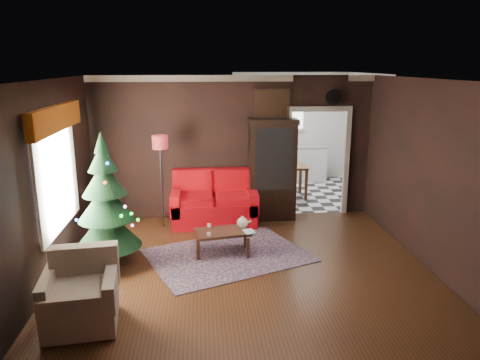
{
  "coord_description": "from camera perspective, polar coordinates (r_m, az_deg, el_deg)",
  "views": [
    {
      "loc": [
        -0.62,
        -6.32,
        3.01
      ],
      "look_at": [
        0.0,
        0.9,
        1.15
      ],
      "focal_mm": 34.01,
      "sensor_mm": 36.0,
      "label": 1
    }
  ],
  "objects": [
    {
      "name": "floor_lamp",
      "position": [
        8.56,
        -9.78,
        -0.58
      ],
      "size": [
        0.32,
        0.32,
        1.84
      ],
      "primitive_type": null,
      "rotation": [
        0.0,
        0.0,
        0.02
      ],
      "color": "black",
      "rests_on": "ground"
    },
    {
      "name": "christmas_tree",
      "position": [
        7.06,
        -16.53,
        -2.32
      ],
      "size": [
        1.31,
        1.31,
        1.9
      ],
      "primitive_type": null,
      "rotation": [
        0.0,
        0.0,
        -0.4
      ],
      "color": "black",
      "rests_on": "ground"
    },
    {
      "name": "loveseat",
      "position": [
        8.74,
        -3.26,
        -2.32
      ],
      "size": [
        1.7,
        0.9,
        1.0
      ],
      "primitive_type": null,
      "color": "maroon",
      "rests_on": "ground"
    },
    {
      "name": "wall_back",
      "position": [
        8.98,
        -0.87,
        4.07
      ],
      "size": [
        5.5,
        0.0,
        5.5
      ],
      "primitive_type": "plane",
      "rotation": [
        1.57,
        0.0,
        0.0
      ],
      "color": "black",
      "rests_on": "ground"
    },
    {
      "name": "doorway",
      "position": [
        9.33,
        9.62,
        2.06
      ],
      "size": [
        1.1,
        0.1,
        2.1
      ],
      "primitive_type": null,
      "color": "silver",
      "rests_on": "ground"
    },
    {
      "name": "painting",
      "position": [
        8.91,
        4.01,
        9.47
      ],
      "size": [
        0.62,
        0.05,
        0.52
      ],
      "primitive_type": "cube",
      "color": "#A56B39",
      "rests_on": "wall_back"
    },
    {
      "name": "curio_cabinet",
      "position": [
        8.94,
        4.04,
        1.03
      ],
      "size": [
        0.9,
        0.45,
        1.9
      ],
      "primitive_type": null,
      "color": "black",
      "rests_on": "ground"
    },
    {
      "name": "teapot",
      "position": [
        7.44,
        0.29,
        -5.35
      ],
      "size": [
        0.23,
        0.23,
        0.2
      ],
      "primitive_type": null,
      "rotation": [
        0.0,
        0.0,
        -0.1
      ],
      "color": "silver",
      "rests_on": "coffee_table"
    },
    {
      "name": "cup_b",
      "position": [
        7.17,
        -3.92,
        -6.79
      ],
      "size": [
        0.08,
        0.08,
        0.05
      ],
      "primitive_type": "cylinder",
      "rotation": [
        0.0,
        0.0,
        0.32
      ],
      "color": "white",
      "rests_on": "coffee_table"
    },
    {
      "name": "wall_clock",
      "position": [
        9.16,
        11.59,
        10.17
      ],
      "size": [
        0.32,
        0.32,
        0.06
      ],
      "primitive_type": "cylinder",
      "color": "white",
      "rests_on": "wall_back"
    },
    {
      "name": "cup_a",
      "position": [
        7.54,
        -3.9,
        -5.69
      ],
      "size": [
        0.07,
        0.07,
        0.05
      ],
      "primitive_type": "cylinder",
      "rotation": [
        0.0,
        0.0,
        0.13
      ],
      "color": "white",
      "rests_on": "coffee_table"
    },
    {
      "name": "wall_right",
      "position": [
        7.34,
        22.57,
        0.61
      ],
      "size": [
        0.0,
        5.5,
        5.5
      ],
      "primitive_type": "plane",
      "rotation": [
        1.57,
        0.0,
        -1.57
      ],
      "color": "black",
      "rests_on": "ground"
    },
    {
      "name": "wall_front",
      "position": [
        4.19,
        4.02,
        -8.22
      ],
      "size": [
        5.5,
        0.0,
        5.5
      ],
      "primitive_type": "plane",
      "rotation": [
        -1.57,
        0.0,
        0.0
      ],
      "color": "black",
      "rests_on": "ground"
    },
    {
      "name": "floor",
      "position": [
        7.02,
        0.64,
        -10.97
      ],
      "size": [
        5.5,
        5.5,
        0.0
      ],
      "primitive_type": "plane",
      "color": "black",
      "rests_on": "ground"
    },
    {
      "name": "coffee_table",
      "position": [
        7.44,
        -2.22,
        -7.77
      ],
      "size": [
        0.93,
        0.66,
        0.38
      ],
      "primitive_type": null,
      "rotation": [
        0.0,
        0.0,
        0.18
      ],
      "color": "black",
      "rests_on": "rug"
    },
    {
      "name": "ceiling",
      "position": [
        6.35,
        0.71,
        12.51
      ],
      "size": [
        5.5,
        5.5,
        0.0
      ],
      "primitive_type": "plane",
      "rotation": [
        3.14,
        0.0,
        0.0
      ],
      "color": "white",
      "rests_on": "ground"
    },
    {
      "name": "left_window",
      "position": [
        7.02,
        -22.09,
        0.49
      ],
      "size": [
        0.05,
        1.6,
        1.4
      ],
      "primitive_type": "cube",
      "color": "white",
      "rests_on": "wall_left"
    },
    {
      "name": "book",
      "position": [
        7.24,
        0.52,
        -5.8
      ],
      "size": [
        0.16,
        0.06,
        0.23
      ],
      "primitive_type": "imported",
      "rotation": [
        0.0,
        0.0,
        0.24
      ],
      "color": "#81684E",
      "rests_on": "coffee_table"
    },
    {
      "name": "armchair",
      "position": [
        5.72,
        -19.46,
        -12.94
      ],
      "size": [
        0.94,
        0.94,
        0.86
      ],
      "primitive_type": null,
      "rotation": [
        0.0,
        0.0,
        0.12
      ],
      "color": "tan",
      "rests_on": "ground"
    },
    {
      "name": "kitchen_floor",
      "position": [
        10.99,
        7.47,
        -1.62
      ],
      "size": [
        3.0,
        3.0,
        0.0
      ],
      "primitive_type": "plane",
      "color": "white",
      "rests_on": "ground"
    },
    {
      "name": "kitchen_window",
      "position": [
        12.07,
        6.27,
        8.07
      ],
      "size": [
        0.7,
        0.06,
        0.7
      ],
      "primitive_type": "cube",
      "color": "white",
      "rests_on": "ground"
    },
    {
      "name": "rug",
      "position": [
        7.44,
        -1.55,
        -9.42
      ],
      "size": [
        2.9,
        2.55,
        0.01
      ],
      "primitive_type": "cube",
      "rotation": [
        0.0,
        0.0,
        0.4
      ],
      "color": "#32212C",
      "rests_on": "ground"
    },
    {
      "name": "kitchen_counter",
      "position": [
        12.02,
        6.34,
        2.01
      ],
      "size": [
        1.8,
        0.6,
        0.9
      ],
      "primitive_type": "cube",
      "color": "white",
      "rests_on": "ground"
    },
    {
      "name": "wall_left",
      "position": [
        6.86,
        -22.85,
        -0.32
      ],
      "size": [
        0.0,
        5.5,
        5.5
      ],
      "primitive_type": "plane",
      "rotation": [
        1.57,
        0.0,
        1.57
      ],
      "color": "black",
      "rests_on": "ground"
    },
    {
      "name": "valance",
      "position": [
        6.86,
        -22.1,
        7.17
      ],
      "size": [
        0.12,
        2.1,
        0.35
      ],
      "primitive_type": "cube",
      "color": "#773209",
      "rests_on": "wall_left"
    },
    {
      "name": "kitchen_table",
      "position": [
        10.55,
        6.29,
        -0.15
      ],
      "size": [
        0.7,
        0.7,
        0.75
      ],
      "primitive_type": null,
      "color": "#553718",
      "rests_on": "ground"
    }
  ]
}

